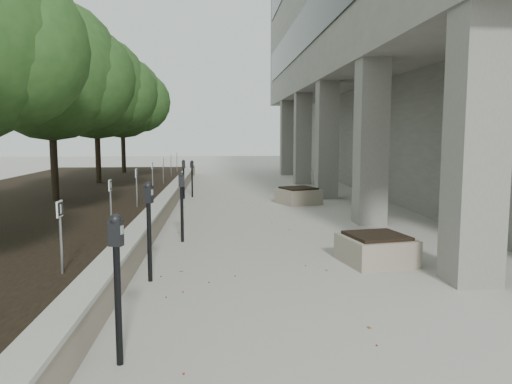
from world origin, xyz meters
name	(u,v)px	position (x,y,z in m)	size (l,w,h in m)	color
ground	(245,312)	(0.00, 0.00, 0.00)	(90.00, 90.00, 0.00)	#AAA59D
retaining_wall	(169,200)	(-1.82, 9.00, 0.25)	(0.39, 26.00, 0.50)	#9F917E
planting_bed	(43,203)	(-5.50, 9.00, 0.20)	(7.00, 26.00, 0.40)	black
crabapple_tree_3	(51,100)	(-4.80, 8.00, 3.12)	(4.60, 4.00, 5.44)	#234A1C
crabapple_tree_4	(96,109)	(-4.80, 13.00, 3.12)	(4.60, 4.00, 5.44)	#234A1C
crabapple_tree_5	(122,115)	(-4.80, 18.00, 3.12)	(4.60, 4.00, 5.44)	#234A1C
parking_sign_2	(61,238)	(-2.35, 0.50, 0.88)	(0.04, 0.22, 0.96)	black
parking_sign_3	(111,205)	(-2.35, 3.50, 0.88)	(0.04, 0.22, 0.96)	black
parking_sign_4	(137,188)	(-2.35, 6.50, 0.88)	(0.04, 0.22, 0.96)	black
parking_sign_5	(153,178)	(-2.35, 9.50, 0.88)	(0.04, 0.22, 0.96)	black
parking_sign_6	(163,170)	(-2.35, 12.50, 0.88)	(0.04, 0.22, 0.96)	black
parking_sign_7	(171,165)	(-2.35, 15.50, 0.88)	(0.04, 0.22, 0.96)	black
parking_sign_8	(177,162)	(-2.35, 18.50, 0.88)	(0.04, 0.22, 0.96)	black
parking_meter_1	(118,290)	(-1.28, -1.32, 0.73)	(0.15, 0.10, 1.47)	black
parking_meter_2	(149,232)	(-1.36, 1.43, 0.75)	(0.15, 0.11, 1.51)	black
parking_meter_3	(182,207)	(-1.07, 4.18, 0.72)	(0.14, 0.10, 1.44)	black
parking_meter_4	(184,179)	(-1.51, 11.14, 0.67)	(0.13, 0.09, 1.34)	black
parking_meter_5	(192,179)	(-1.25, 11.58, 0.65)	(0.13, 0.09, 1.30)	black
planter_front	(376,249)	(2.37, 2.21, 0.25)	(1.09, 1.09, 0.51)	#9F917E
planter_back	(298,195)	(2.21, 9.61, 0.26)	(1.13, 1.13, 0.53)	#9F917E
berry_scatter	(229,233)	(-0.10, 5.00, 0.01)	(3.30, 14.10, 0.02)	maroon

